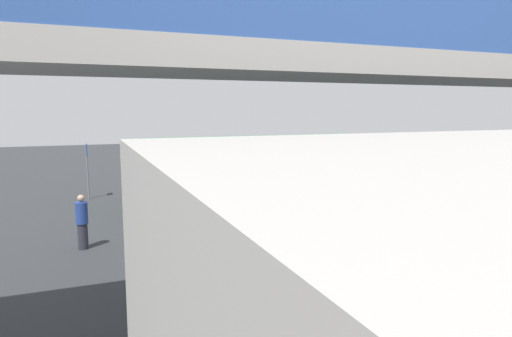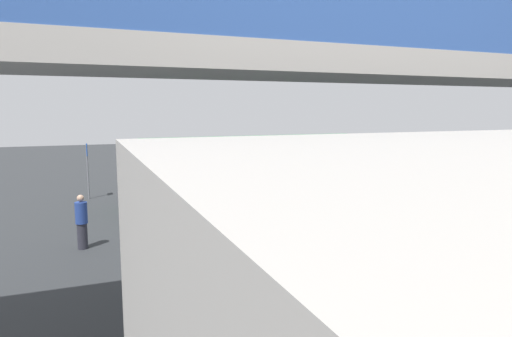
% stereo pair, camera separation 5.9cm
% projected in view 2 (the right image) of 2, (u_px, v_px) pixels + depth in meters
% --- Properties ---
extents(ground, '(80.00, 80.00, 0.00)m').
position_uv_depth(ground, '(245.00, 203.00, 21.32)').
color(ground, '#2D3033').
extents(city_bus, '(11.54, 2.85, 3.15)m').
position_uv_depth(city_bus, '(260.00, 163.00, 21.82)').
color(city_bus, '#1E8C38').
rests_on(city_bus, ground).
extents(parked_van, '(4.80, 2.17, 2.05)m').
position_uv_depth(parked_van, '(406.00, 185.00, 19.46)').
color(parked_van, black).
rests_on(parked_van, ground).
extents(bicycle_red, '(1.77, 0.44, 0.96)m').
position_uv_depth(bicycle_red, '(381.00, 195.00, 21.43)').
color(bicycle_red, black).
rests_on(bicycle_red, ground).
extents(pedestrian, '(0.38, 0.38, 1.79)m').
position_uv_depth(pedestrian, '(82.00, 222.00, 14.24)').
color(pedestrian, '#2D2D38').
rests_on(pedestrian, ground).
extents(traffic_sign, '(0.08, 0.60, 2.80)m').
position_uv_depth(traffic_sign, '(87.00, 162.00, 22.08)').
color(traffic_sign, slate).
rests_on(traffic_sign, ground).
extents(lane_dash_leftmost, '(2.00, 0.20, 0.01)m').
position_uv_depth(lane_dash_leftmost, '(291.00, 187.00, 25.57)').
color(lane_dash_leftmost, silver).
rests_on(lane_dash_leftmost, ground).
extents(lane_dash_left, '(2.00, 0.20, 0.01)m').
position_uv_depth(lane_dash_left, '(226.00, 192.00, 24.12)').
color(lane_dash_left, silver).
rests_on(lane_dash_left, ground).
extents(lane_dash_centre, '(2.00, 0.20, 0.01)m').
position_uv_depth(lane_dash_centre, '(152.00, 197.00, 22.67)').
color(lane_dash_centre, silver).
rests_on(lane_dash_centre, ground).
extents(pedestrian_overpass, '(27.22, 2.60, 6.74)m').
position_uv_depth(pedestrian_overpass, '(421.00, 88.00, 9.89)').
color(pedestrian_overpass, '#B2ADA5').
rests_on(pedestrian_overpass, ground).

